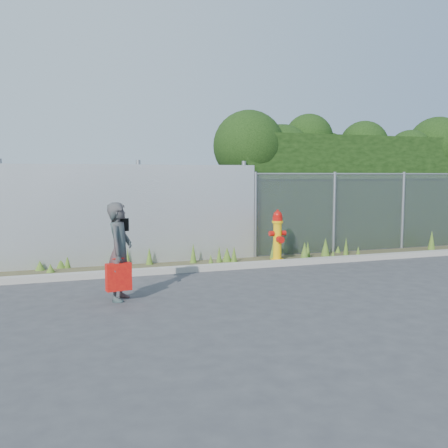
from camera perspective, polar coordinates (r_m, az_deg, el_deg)
ground at (r=8.90m, az=4.84°, el=-7.20°), size 80.00×80.00×0.00m
curb at (r=10.52m, az=0.83°, el=-4.85°), size 16.00×0.22×0.12m
weed_strip at (r=10.81m, az=-7.09°, el=-4.21°), size 16.00×1.32×0.53m
corrugated_fence at (r=10.96m, az=-17.58°, el=0.82°), size 8.50×0.21×2.30m
chainlink_fence at (r=13.45m, az=16.27°, el=1.39°), size 6.50×0.07×2.05m
hedge at (r=14.24m, az=13.92°, el=5.62°), size 7.84×2.00×3.66m
fire_hydrant at (r=11.41m, az=6.14°, el=-1.43°), size 0.40×0.36×1.19m
woman at (r=8.01m, az=-11.83°, el=-3.10°), size 0.57×0.67×1.55m
red_tote_bag at (r=7.91m, az=-11.95°, el=-5.92°), size 0.39×0.14×0.51m
black_shoulder_bag at (r=8.17m, az=-11.77°, el=-0.07°), size 0.27×0.11×0.20m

